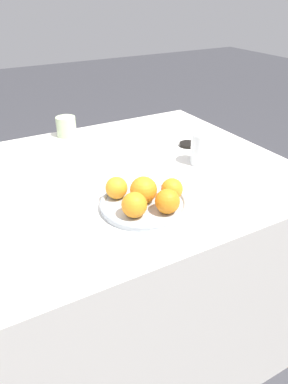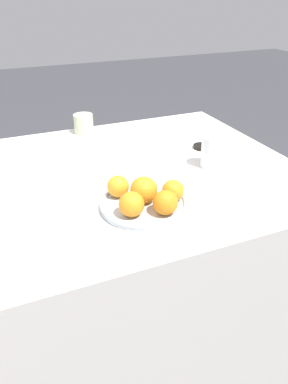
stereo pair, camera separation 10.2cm
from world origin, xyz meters
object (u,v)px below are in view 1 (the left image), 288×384
Objects in this scene: orange_2 at (172,189)px; soy_dish at (188,144)px; water_glass at (202,149)px; orange_1 at (134,205)px; orange_3 at (167,201)px; cup_0 at (66,126)px; fruit_platter at (144,204)px; orange_0 at (144,190)px; orange_4 at (116,188)px.

orange_2 is 0.91× the size of soy_dish.
water_glass is 0.17m from soy_dish.
orange_1 is 0.99× the size of soy_dish.
soy_dish is (0.34, 0.38, -0.04)m from orange_3.
orange_1 reaches higher than cup_0.
orange_3 reaches higher than orange_2.
fruit_platter is at bearing -153.72° from water_glass.
orange_0 is 0.64m from cup_0.
soy_dish is (0.42, 0.24, -0.04)m from orange_4.
water_glass is 1.61× the size of soy_dish.
fruit_platter is at bearing -50.85° from orange_4.
cup_0 is (0.00, 0.64, 0.03)m from fruit_platter.
soy_dish is at bearing 39.77° from orange_1.
soy_dish is at bearing 48.32° from orange_2.
orange_0 is 0.35m from water_glass.
fruit_platter is 3.11× the size of cup_0.
cup_0 is (-0.08, 0.66, -0.01)m from orange_2.
cup_0 is (0.06, 0.69, -0.01)m from orange_1.
orange_2 is 0.44m from soy_dish.
orange_4 is at bearing -95.35° from cup_0.
cup_0 is (-0.32, 0.49, -0.02)m from water_glass.
orange_2 is 0.98× the size of orange_4.
orange_2 is at bearing -131.68° from soy_dish.
water_glass reaches higher than orange_2.
water_glass is 1.38× the size of cup_0.
orange_3 is (0.03, -0.07, 0.04)m from fruit_platter.
fruit_platter is 3.90× the size of orange_4.
orange_4 is at bearing -165.96° from water_glass.
orange_4 is at bearing -149.98° from soy_dish.
orange_4 is (-0.05, 0.06, 0.04)m from fruit_platter.
orange_1 is 0.85× the size of cup_0.
orange_3 is 0.84× the size of cup_0.
orange_0 is 1.19× the size of orange_4.
soy_dish is (0.42, 0.35, -0.04)m from orange_1.
orange_0 reaches higher than soy_dish.
orange_1 is at bearing -140.23° from soy_dish.
soy_dish is (0.37, 0.30, -0.05)m from orange_0.
orange_3 is (0.08, -0.03, -0.00)m from orange_1.
orange_1 is 1.09× the size of orange_2.
orange_4 is at bearing 133.43° from orange_0.
cup_0 is at bearing 96.75° from orange_2.
fruit_platter is 0.36m from water_glass.
soy_dish is at bearing 39.37° from orange_0.
water_glass is (0.32, 0.16, 0.04)m from fruit_platter.
orange_0 is at bearing -140.63° from soy_dish.
orange_1 reaches higher than orange_2.
orange_1 and orange_3 have the same top height.
fruit_platter is at bearing 167.72° from orange_2.
orange_4 is 0.80× the size of cup_0.
orange_2 is at bearing 47.21° from orange_3.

